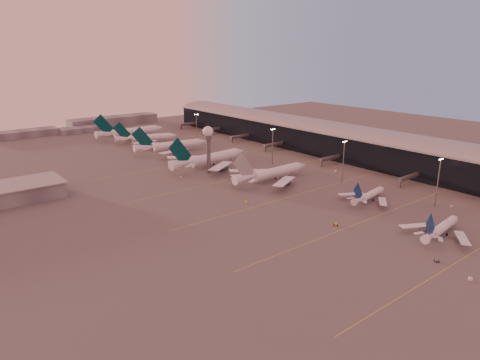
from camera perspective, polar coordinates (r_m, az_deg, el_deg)
ground at (r=185.77m, az=16.06°, el=-7.28°), size 700.00×700.00×0.00m
taxiway_markings at (r=240.28m, az=9.51°, el=-1.29°), size 180.00×185.25×0.02m
terminal at (r=329.15m, az=11.82°, el=5.40°), size 57.00×362.00×23.04m
radar_tower at (r=265.86m, az=-4.26°, el=5.32°), size 6.40×6.40×31.10m
mast_a at (r=228.89m, az=24.92°, el=0.01°), size 3.60×0.56×25.00m
mast_b at (r=254.49m, az=13.63°, el=2.70°), size 3.60×0.56×25.00m
mast_c at (r=287.13m, az=4.37°, el=4.71°), size 3.60×0.56×25.00m
mast_d at (r=356.13m, az=-5.79°, el=7.04°), size 3.60×0.56×25.00m
distant_horizon at (r=450.23m, az=-19.47°, el=6.95°), size 165.00×37.50×9.00m
narrowbody_near at (r=196.91m, az=25.27°, el=-6.00°), size 35.87×28.48×14.04m
narrowbody_mid at (r=227.97m, az=16.85°, el=-2.10°), size 33.50×26.56×13.14m
widebody_white at (r=253.29m, az=4.32°, el=0.68°), size 57.84×46.32×20.34m
greentail_a at (r=284.11m, az=-3.99°, el=2.60°), size 64.07×51.48×23.30m
greentail_b at (r=329.34m, az=-9.06°, el=4.35°), size 59.09×47.42×21.53m
greentail_c at (r=366.41m, az=-12.31°, el=5.36°), size 51.02×40.68×18.94m
greentail_d at (r=391.31m, az=-14.32°, el=6.06°), size 64.36×51.96×23.37m
gsv_truck_a at (r=165.94m, az=28.37°, el=-11.28°), size 6.40×5.44×2.53m
gsv_tug_near at (r=174.11m, az=24.76°, el=-9.75°), size 3.18×3.71×0.91m
gsv_catering_a at (r=234.79m, az=26.41°, el=-2.81°), size 5.16×3.02×3.97m
gsv_tug_mid at (r=193.81m, az=12.64°, el=-5.81°), size 4.15×4.31×1.07m
gsv_truck_b at (r=236.60m, az=16.48°, el=-1.80°), size 5.11×2.44×1.98m
gsv_truck_c at (r=216.14m, az=0.86°, el=-2.82°), size 5.31×5.18×2.21m
gsv_catering_b at (r=278.24m, az=12.68°, el=1.53°), size 6.13×3.74×4.68m
gsv_tug_far at (r=255.54m, az=-1.23°, el=0.15°), size 3.65×3.36×0.90m
gsv_truck_d at (r=261.48m, az=-7.93°, el=0.49°), size 3.40×4.91×1.87m
gsv_tug_hangar at (r=309.75m, az=-2.24°, el=3.14°), size 3.76×2.58×1.00m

